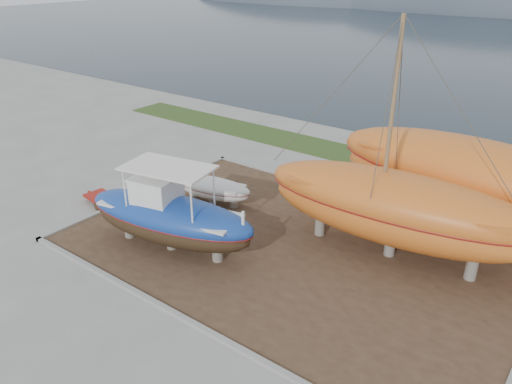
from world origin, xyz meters
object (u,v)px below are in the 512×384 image
Objects in this scene: blue_caique at (169,209)px; red_trailer at (102,199)px; orange_sailboat at (403,147)px; white_dinghy at (213,191)px; orange_bare_hull at (474,191)px.

blue_caique is 2.91× the size of red_trailer.
blue_caique is 0.70× the size of orange_sailboat.
white_dinghy is 0.32× the size of orange_bare_hull.
orange_bare_hull is at bearing 31.12° from blue_caique.
blue_caique is at bearing -80.96° from white_dinghy.
orange_sailboat is 0.86× the size of orange_bare_hull.
orange_sailboat reaches higher than orange_bare_hull.
blue_caique reaches higher than white_dinghy.
red_trailer is at bearing -148.24° from orange_bare_hull.
orange_sailboat is 4.16× the size of red_trailer.
orange_bare_hull reaches higher than red_trailer.
white_dinghy is (-1.52, 4.33, -1.23)m from blue_caique.
white_dinghy is at bearing -153.10° from orange_bare_hull.
white_dinghy is 5.62m from red_trailer.
orange_bare_hull is 17.41m from red_trailer.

